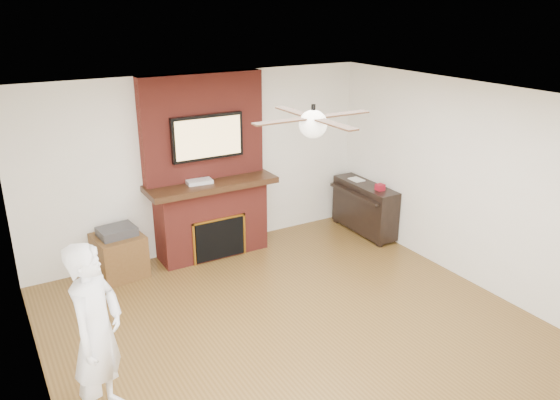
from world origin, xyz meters
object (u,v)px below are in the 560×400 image
fireplace (209,185)px  side_table (119,253)px  person (97,334)px  piano (364,207)px

fireplace → side_table: 1.48m
person → piano: 4.87m
side_table → piano: (3.62, -0.48, 0.11)m
person → side_table: (0.79, 2.51, -0.50)m
person → piano: (4.41, 2.03, -0.39)m
side_table → fireplace: bearing=-3.5°
fireplace → side_table: (-1.31, -0.07, -0.69)m
fireplace → piano: fireplace is taller
person → fireplace: bearing=1.4°
person → side_table: 2.68m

